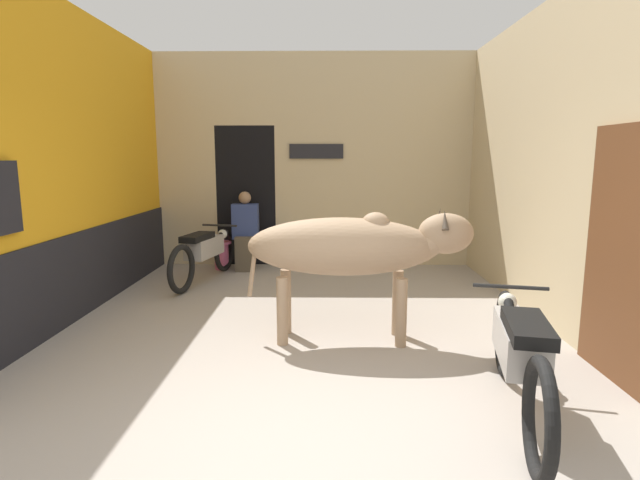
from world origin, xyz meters
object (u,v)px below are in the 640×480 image
object	(u,v)px
motorcycle_far	(205,251)
shopkeeper_seated	(245,229)
cow	(354,247)
motorcycle_near	(519,352)
plastic_stool	(222,254)

from	to	relation	value
motorcycle_far	shopkeeper_seated	xyz separation A→B (m)	(0.48, 0.78, 0.22)
cow	motorcycle_near	world-z (taller)	cow
plastic_stool	motorcycle_near	bearing A→B (deg)	-56.53
motorcycle_far	cow	bearing A→B (deg)	-48.79
cow	motorcycle_near	xyz separation A→B (m)	(1.10, -1.49, -0.48)
motorcycle_near	motorcycle_far	size ratio (longest dim) A/B	1.04
shopkeeper_seated	motorcycle_near	bearing A→B (deg)	-59.87
cow	motorcycle_near	size ratio (longest dim) A/B	1.05
motorcycle_far	plastic_stool	xyz separation A→B (m)	(0.07, 0.83, -0.21)
motorcycle_near	motorcycle_far	xyz separation A→B (m)	(-3.18, 3.88, -0.02)
motorcycle_near	shopkeeper_seated	size ratio (longest dim) A/B	1.66
cow	shopkeeper_seated	distance (m)	3.56
cow	motorcycle_far	size ratio (longest dim) A/B	1.09
cow	motorcycle_far	distance (m)	3.21
cow	plastic_stool	world-z (taller)	cow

